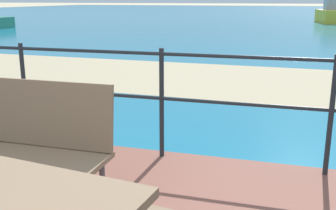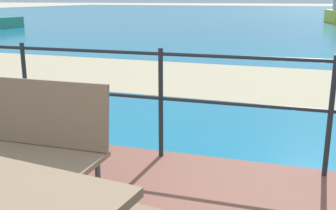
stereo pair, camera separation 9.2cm
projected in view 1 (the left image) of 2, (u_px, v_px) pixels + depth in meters
sea_water at (278, 14)px, 38.73m from camera, size 90.00×90.00×0.01m
beach_strip at (226, 79)px, 7.84m from camera, size 54.08×4.95×0.01m
park_bench at (15, 135)px, 2.87m from camera, size 1.43×0.42×0.92m
railing_fence at (162, 89)px, 3.74m from camera, size 5.94×0.04×1.03m
boat_near at (330, 15)px, 25.51m from camera, size 1.72×3.84×1.47m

